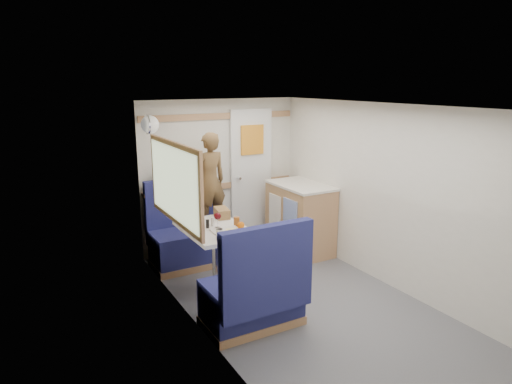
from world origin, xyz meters
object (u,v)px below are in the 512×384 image
wine_glass (218,217)px  bench_near (255,297)px  tray (229,233)px  bread_loaf (222,213)px  salt_grinder (213,221)px  bench_far (187,241)px  cheese_block (231,231)px  tumbler_left (220,234)px  tumbler_mid (191,219)px  person (210,181)px  galley_counter (300,218)px  orange_fruit (241,225)px  pepper_grinder (207,224)px  dome_light (150,125)px  beer_glass (237,222)px  dinette_table (215,242)px  duffel_bag (178,180)px

wine_glass → bench_near: bearing=-91.5°
tray → bread_loaf: 0.60m
bread_loaf → salt_grinder: bearing=-133.1°
bench_far → cheese_block: 1.24m
tumbler_left → tumbler_mid: bearing=94.2°
cheese_block → tumbler_mid: tumbler_mid is taller
bench_near → bread_loaf: size_ratio=4.18×
bench_near → wine_glass: (0.02, 0.84, 0.54)m
person → tumbler_mid: bearing=42.1°
galley_counter → orange_fruit: (-1.27, -0.76, 0.31)m
cheese_block → pepper_grinder: size_ratio=1.19×
cheese_block → pepper_grinder: pepper_grinder is taller
tray → cheese_block: (0.01, -0.03, 0.03)m
salt_grinder → tray: bearing=-84.5°
orange_fruit → cheese_block: (-0.15, -0.07, -0.02)m
person → salt_grinder: bearing=62.0°
dome_light → tray: (0.43, -1.11, -1.02)m
person → tray: 1.10m
bench_near → tumbler_left: bench_near is taller
cheese_block → beer_glass: bearing=52.0°
person → beer_glass: bearing=79.5°
tumbler_left → pepper_grinder: tumbler_left is taller
person → bench_near: bearing=73.7°
orange_fruit → bread_loaf: bread_loaf is taller
dinette_table → salt_grinder: 0.22m
wine_glass → beer_glass: bearing=-11.1°
person → tumbler_left: 1.23m
beer_glass → galley_counter: bearing=26.1°
duffel_bag → bread_loaf: 0.87m
beer_glass → bench_near: bearing=-105.6°
salt_grinder → bench_far: bearing=90.8°
beer_glass → salt_grinder: 0.26m
person → orange_fruit: (-0.08, -0.98, -0.27)m
person → orange_fruit: person is taller
person → pepper_grinder: size_ratio=12.97×
bench_far → tray: bearing=-87.7°
galley_counter → bread_loaf: bearing=-169.1°
bread_loaf → tray: bearing=-107.6°
galley_counter → tumbler_left: galley_counter is taller
bench_far → orange_fruit: size_ratio=13.92×
dome_light → tumbler_mid: dome_light is taller
galley_counter → duffel_bag: bearing=158.7°
dinette_table → beer_glass: 0.31m
pepper_grinder → bread_loaf: (0.30, 0.28, 0.01)m
bench_near → tray: bench_near is taller
dinette_table → beer_glass: beer_glass is taller
tray → tumbler_mid: (-0.20, 0.53, 0.04)m
cheese_block → tumbler_left: (-0.16, -0.08, 0.02)m
bench_far → bread_loaf: size_ratio=4.18×
bench_far → tumbler_left: bearing=-95.3°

